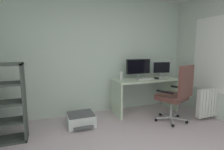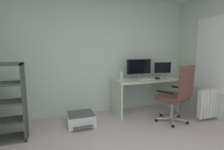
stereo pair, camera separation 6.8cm
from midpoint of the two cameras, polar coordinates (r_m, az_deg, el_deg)
The scene contains 12 objects.
wall_back at distance 3.90m, azimuth -7.52°, elevation 6.19°, with size 4.59×0.10×2.54m, color silver.
window_pane at distance 4.08m, azimuth 30.95°, elevation 5.63°, with size 0.01×1.14×1.43m, color white.
window_frame at distance 4.07m, azimuth 30.89°, elevation 5.63°, with size 0.02×1.22×1.51m, color white.
desk at distance 4.04m, azimuth 10.06°, elevation -4.09°, with size 1.41×0.58×0.75m.
monitor_main at distance 4.01m, azimuth 8.03°, elevation 2.52°, with size 0.58×0.18×0.43m.
monitor_secondary at distance 4.35m, azimuth 15.14°, elevation 2.13°, with size 0.44×0.18×0.36m.
keyboard at distance 3.92m, azimuth 9.93°, elevation -1.26°, with size 0.34×0.13×0.02m, color silver.
computer_mouse at distance 4.06m, azimuth 13.68°, elevation -0.95°, with size 0.06×0.10×0.03m, color black.
desktop_speaker at distance 3.79m, azimuth 2.36°, elevation -0.33°, with size 0.07×0.07×0.17m, color silver.
office_chair at distance 3.58m, azimuth 19.76°, elevation -5.17°, with size 0.68×0.70×1.12m.
printer at distance 3.46m, azimuth -10.57°, elevation -13.84°, with size 0.50×0.51×0.23m.
radiator at distance 4.14m, azimuth 29.12°, elevation -7.64°, with size 0.74×0.10×0.57m.
Camera 1 is at (-0.95, -1.12, 1.42)m, focal length 28.41 mm.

